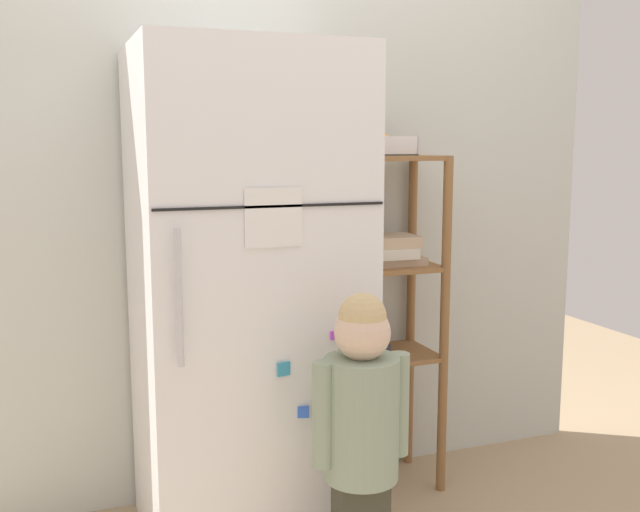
{
  "coord_description": "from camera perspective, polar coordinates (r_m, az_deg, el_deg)",
  "views": [
    {
      "loc": [
        -0.88,
        -2.34,
        1.35
      ],
      "look_at": [
        0.02,
        0.02,
        0.97
      ],
      "focal_mm": 41.36,
      "sensor_mm": 36.0,
      "label": 1
    }
  ],
  "objects": [
    {
      "name": "pantry_shelf_unit",
      "position": [
        2.87,
        5.32,
        -2.43
      ],
      "size": [
        0.37,
        0.31,
        1.31
      ],
      "color": "olive",
      "rests_on": "ground"
    },
    {
      "name": "kitchen_wall_back",
      "position": [
        2.86,
        -2.87,
        3.26
      ],
      "size": [
        2.72,
        0.03,
        2.16
      ],
      "primitive_type": "cube",
      "color": "silver",
      "rests_on": "ground"
    },
    {
      "name": "child_standing",
      "position": [
        2.19,
        3.22,
        -12.36
      ],
      "size": [
        0.3,
        0.22,
        0.93
      ],
      "color": "#3E3C2E",
      "rests_on": "ground"
    },
    {
      "name": "refrigerator",
      "position": [
        2.5,
        -5.7,
        -3.35
      ],
      "size": [
        0.71,
        0.66,
        1.66
      ],
      "color": "white",
      "rests_on": "ground"
    },
    {
      "name": "fruit_bin",
      "position": [
        2.82,
        4.83,
        8.5
      ],
      "size": [
        0.2,
        0.15,
        0.08
      ],
      "color": "white",
      "rests_on": "pantry_shelf_unit"
    }
  ]
}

